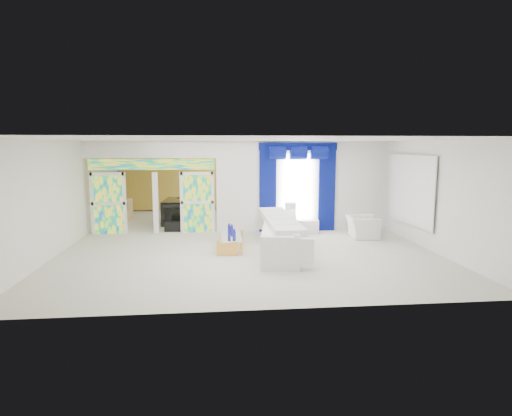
{
  "coord_description": "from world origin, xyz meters",
  "views": [
    {
      "loc": [
        -0.89,
        -13.04,
        2.83
      ],
      "look_at": [
        0.3,
        -1.2,
        1.1
      ],
      "focal_mm": 29.88,
      "sensor_mm": 36.0,
      "label": 1
    }
  ],
  "objects": [
    {
      "name": "blue_pelmet",
      "position": [
        1.9,
        0.87,
        2.82
      ],
      "size": [
        2.6,
        0.12,
        0.25
      ],
      "primitive_type": "cube",
      "color": "#04044C",
      "rests_on": "dividing_wall"
    },
    {
      "name": "stained_transom",
      "position": [
        -2.85,
        1.0,
        2.25
      ],
      "size": [
        4.0,
        0.05,
        0.35
      ],
      "primitive_type": "cube",
      "color": "#994C3F",
      "rests_on": "dividing_header"
    },
    {
      "name": "piano_bench",
      "position": [
        -2.05,
        1.25,
        0.16
      ],
      "size": [
        0.97,
        0.42,
        0.32
      ],
      "primitive_type": "cube",
      "rotation": [
        0.0,
        0.0,
        -0.06
      ],
      "color": "black",
      "rests_on": "ground"
    },
    {
      "name": "armchair",
      "position": [
        3.73,
        -0.37,
        0.33
      ],
      "size": [
        0.97,
        1.09,
        0.66
      ],
      "primitive_type": "imported",
      "rotation": [
        0.0,
        0.0,
        1.49
      ],
      "color": "silver",
      "rests_on": "ground"
    },
    {
      "name": "blue_drape_right",
      "position": [
        2.9,
        0.87,
        1.4
      ],
      "size": [
        0.55,
        0.1,
        2.8
      ],
      "primitive_type": "cube",
      "color": "#04044C",
      "rests_on": "ground"
    },
    {
      "name": "dividing_header",
      "position": [
        -2.85,
        1.0,
        2.73
      ],
      "size": [
        4.3,
        0.18,
        0.55
      ],
      "primitive_type": "cube",
      "color": "white",
      "rests_on": "dividing_wall"
    },
    {
      "name": "wall_mirror",
      "position": [
        4.94,
        -1.0,
        1.55
      ],
      "size": [
        0.04,
        2.7,
        1.9
      ],
      "primitive_type": "cube",
      "color": "white",
      "rests_on": "ground"
    },
    {
      "name": "chandelier",
      "position": [
        -2.3,
        3.4,
        2.65
      ],
      "size": [
        0.6,
        0.6,
        0.6
      ],
      "primitive_type": "sphere",
      "color": "gold",
      "rests_on": "ceiling"
    },
    {
      "name": "console_table",
      "position": [
        1.92,
        0.59,
        0.21
      ],
      "size": [
        1.27,
        0.46,
        0.42
      ],
      "primitive_type": "cube",
      "rotation": [
        0.0,
        0.0,
        -0.05
      ],
      "color": "white",
      "rests_on": "ground"
    },
    {
      "name": "grand_piano",
      "position": [
        -2.05,
        2.85,
        0.43
      ],
      "size": [
        1.41,
        1.79,
        0.87
      ],
      "primitive_type": "cube",
      "rotation": [
        0.0,
        0.0,
        -0.06
      ],
      "color": "black",
      "rests_on": "ground"
    },
    {
      "name": "window_pane",
      "position": [
        1.9,
        0.9,
        1.45
      ],
      "size": [
        1.0,
        0.02,
        2.3
      ],
      "primitive_type": "cube",
      "color": "white",
      "rests_on": "dividing_wall"
    },
    {
      "name": "dividing_wall",
      "position": [
        2.15,
        1.0,
        1.5
      ],
      "size": [
        5.7,
        0.18,
        3.0
      ],
      "primitive_type": "cube",
      "color": "white",
      "rests_on": "ground"
    },
    {
      "name": "coffee_table",
      "position": [
        -0.43,
        -1.41,
        0.18
      ],
      "size": [
        0.8,
        1.72,
        0.37
      ],
      "primitive_type": "cube",
      "rotation": [
        0.0,
        0.0,
        -0.16
      ],
      "color": "gold",
      "rests_on": "ground"
    },
    {
      "name": "tv_console",
      "position": [
        -4.35,
        3.51,
        0.42
      ],
      "size": [
        0.68,
        0.65,
        0.84
      ],
      "primitive_type": "cube",
      "rotation": [
        0.0,
        0.0,
        -0.24
      ],
      "color": "tan",
      "rests_on": "ground"
    },
    {
      "name": "stained_panel_left",
      "position": [
        -4.28,
        1.0,
        1.0
      ],
      "size": [
        0.95,
        0.04,
        2.0
      ],
      "primitive_type": "cube",
      "color": "#994C3F",
      "rests_on": "ground"
    },
    {
      "name": "gold_curtains",
      "position": [
        0.0,
        5.9,
        1.5
      ],
      "size": [
        9.7,
        0.12,
        2.9
      ],
      "primitive_type": "cube",
      "color": "#BE872D",
      "rests_on": "ground"
    },
    {
      "name": "blue_drape_left",
      "position": [
        0.9,
        0.87,
        1.4
      ],
      "size": [
        0.55,
        0.1,
        2.8
      ],
      "primitive_type": "cube",
      "color": "#04044C",
      "rests_on": "ground"
    },
    {
      "name": "white_sofa",
      "position": [
        0.92,
        -1.71,
        0.4
      ],
      "size": [
        1.55,
        4.27,
        0.8
      ],
      "primitive_type": "cube",
      "rotation": [
        0.0,
        0.0,
        -0.16
      ],
      "color": "silver",
      "rests_on": "ground"
    },
    {
      "name": "floor",
      "position": [
        0.0,
        0.0,
        0.0
      ],
      "size": [
        12.0,
        12.0,
        0.0
      ],
      "primitive_type": "plane",
      "color": "#B7AF9E",
      "rests_on": "ground"
    },
    {
      "name": "stained_panel_right",
      "position": [
        -1.42,
        1.0,
        1.0
      ],
      "size": [
        0.95,
        0.04,
        2.0
      ],
      "primitive_type": "cube",
      "color": "#994C3F",
      "rests_on": "ground"
    },
    {
      "name": "decanters",
      "position": [
        -0.41,
        -1.5,
        0.49
      ],
      "size": [
        0.2,
        1.25,
        0.29
      ],
      "color": "navy",
      "rests_on": "coffee_table"
    },
    {
      "name": "table_lamp",
      "position": [
        1.62,
        0.59,
        0.71
      ],
      "size": [
        0.36,
        0.36,
        0.58
      ],
      "primitive_type": "cylinder",
      "color": "silver",
      "rests_on": "console_table"
    }
  ]
}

